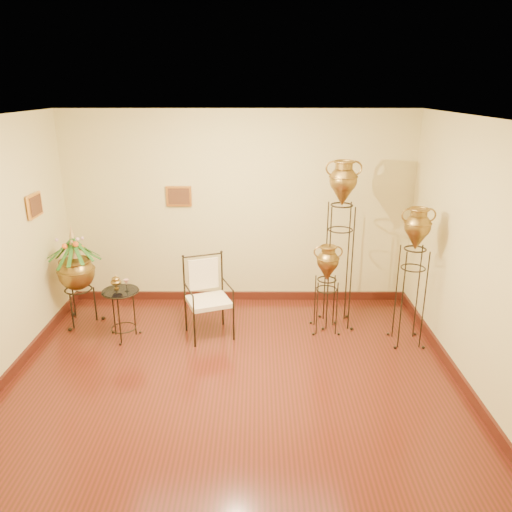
{
  "coord_description": "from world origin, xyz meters",
  "views": [
    {
      "loc": [
        0.27,
        -4.51,
        3.08
      ],
      "look_at": [
        0.25,
        1.3,
        1.1
      ],
      "focal_mm": 35.0,
      "sensor_mm": 36.0,
      "label": 1
    }
  ],
  "objects_px": {
    "amphora_tall": "(340,244)",
    "armchair": "(209,298)",
    "planter_urn": "(76,268)",
    "side_table": "(122,313)",
    "amphora_mid": "(412,276)"
  },
  "relations": [
    {
      "from": "amphora_tall",
      "to": "armchair",
      "type": "distance_m",
      "value": 1.83
    },
    {
      "from": "amphora_tall",
      "to": "planter_urn",
      "type": "bearing_deg",
      "value": 179.31
    },
    {
      "from": "side_table",
      "to": "amphora_tall",
      "type": "bearing_deg",
      "value": 8.15
    },
    {
      "from": "planter_urn",
      "to": "amphora_tall",
      "type": "bearing_deg",
      "value": -0.69
    },
    {
      "from": "amphora_tall",
      "to": "amphora_mid",
      "type": "xyz_separation_m",
      "value": [
        0.82,
        -0.51,
        -0.25
      ]
    },
    {
      "from": "amphora_mid",
      "to": "side_table",
      "type": "relative_size",
      "value": 2.13
    },
    {
      "from": "armchair",
      "to": "planter_urn",
      "type": "bearing_deg",
      "value": 147.08
    },
    {
      "from": "armchair",
      "to": "side_table",
      "type": "bearing_deg",
      "value": 162.11
    },
    {
      "from": "amphora_mid",
      "to": "side_table",
      "type": "height_order",
      "value": "amphora_mid"
    },
    {
      "from": "planter_urn",
      "to": "side_table",
      "type": "bearing_deg",
      "value": -32.4
    },
    {
      "from": "planter_urn",
      "to": "side_table",
      "type": "relative_size",
      "value": 1.69
    },
    {
      "from": "amphora_tall",
      "to": "armchair",
      "type": "height_order",
      "value": "amphora_tall"
    },
    {
      "from": "side_table",
      "to": "planter_urn",
      "type": "bearing_deg",
      "value": 147.6
    },
    {
      "from": "armchair",
      "to": "side_table",
      "type": "height_order",
      "value": "armchair"
    },
    {
      "from": "amphora_mid",
      "to": "planter_urn",
      "type": "relative_size",
      "value": 1.25
    }
  ]
}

